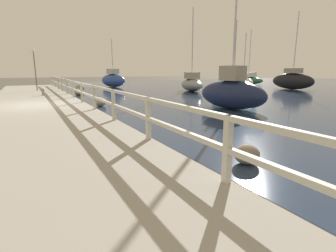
# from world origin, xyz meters

# --- Properties ---
(ground_plane) EXTENTS (120.00, 120.00, 0.00)m
(ground_plane) POSITION_xyz_m (0.00, 0.00, 0.00)
(ground_plane) COLOR #4C473D
(dock_walkway) EXTENTS (4.36, 36.00, 0.24)m
(dock_walkway) POSITION_xyz_m (0.00, 0.00, 0.12)
(dock_walkway) COLOR #9E998E
(dock_walkway) RESTS_ON ground
(railing) EXTENTS (0.10, 32.50, 0.97)m
(railing) POSITION_xyz_m (2.08, -0.00, 0.90)
(railing) COLOR beige
(railing) RESTS_ON dock_walkway
(boulder_far_strip) EXTENTS (0.79, 0.71, 0.59)m
(boulder_far_strip) POSITION_xyz_m (3.80, 10.53, 0.30)
(boulder_far_strip) COLOR gray
(boulder_far_strip) RESTS_ON ground
(boulder_upstream) EXTENTS (0.52, 0.46, 0.39)m
(boulder_upstream) POSITION_xyz_m (3.37, -9.90, 0.19)
(boulder_upstream) COLOR slate
(boulder_upstream) RESTS_ON ground
(boulder_near_dock) EXTENTS (0.60, 0.54, 0.45)m
(boulder_near_dock) POSITION_xyz_m (2.93, -0.14, 0.22)
(boulder_near_dock) COLOR gray
(boulder_near_dock) RESTS_ON ground
(boulder_water_edge) EXTENTS (0.66, 0.59, 0.49)m
(boulder_water_edge) POSITION_xyz_m (2.98, 6.48, 0.25)
(boulder_water_edge) COLOR gray
(boulder_water_edge) RESTS_ON ground
(mooring_bollard) EXTENTS (0.17, 0.17, 0.44)m
(mooring_bollard) POSITION_xyz_m (0.58, 4.85, 0.46)
(mooring_bollard) COLOR gray
(mooring_bollard) RESTS_ON dock_walkway
(dock_lamp) EXTENTS (0.25, 0.25, 3.10)m
(dock_lamp) POSITION_xyz_m (0.39, 9.43, 2.46)
(dock_lamp) COLOR #514C47
(dock_lamp) RESTS_ON dock_walkway
(sailboat_gray) EXTENTS (2.75, 4.48, 6.89)m
(sailboat_gray) POSITION_xyz_m (12.44, 5.94, 0.64)
(sailboat_gray) COLOR gray
(sailboat_gray) RESTS_ON water_surface
(sailboat_white) EXTENTS (2.73, 4.66, 5.74)m
(sailboat_white) POSITION_xyz_m (21.21, 8.77, 0.61)
(sailboat_white) COLOR white
(sailboat_white) RESTS_ON water_surface
(sailboat_teal) EXTENTS (1.26, 4.00, 4.77)m
(sailboat_teal) POSITION_xyz_m (11.27, -0.65, 0.70)
(sailboat_teal) COLOR #1E707A
(sailboat_teal) RESTS_ON water_surface
(sailboat_black) EXTENTS (1.21, 4.39, 7.02)m
(sailboat_black) POSITION_xyz_m (22.13, 3.26, 0.86)
(sailboat_black) COLOR black
(sailboat_black) RESTS_ON water_surface
(sailboat_navy) EXTENTS (1.87, 3.79, 6.40)m
(sailboat_navy) POSITION_xyz_m (8.14, -4.04, 0.78)
(sailboat_navy) COLOR #192347
(sailboat_navy) RESTS_ON water_surface
(sailboat_blue) EXTENTS (2.66, 3.65, 5.02)m
(sailboat_blue) POSITION_xyz_m (8.03, 14.72, 0.79)
(sailboat_blue) COLOR #2D4C9E
(sailboat_blue) RESTS_ON water_surface
(sailboat_green) EXTENTS (2.69, 4.20, 6.79)m
(sailboat_green) POSITION_xyz_m (25.20, 12.05, 0.63)
(sailboat_green) COLOR #236B42
(sailboat_green) RESTS_ON water_surface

